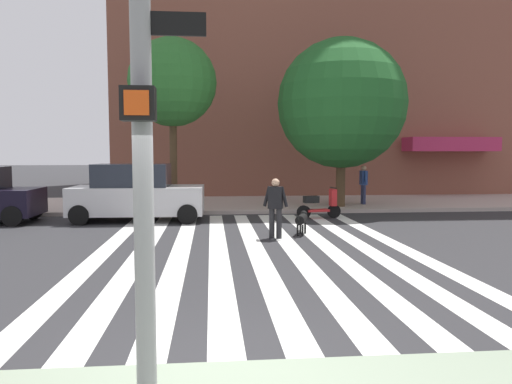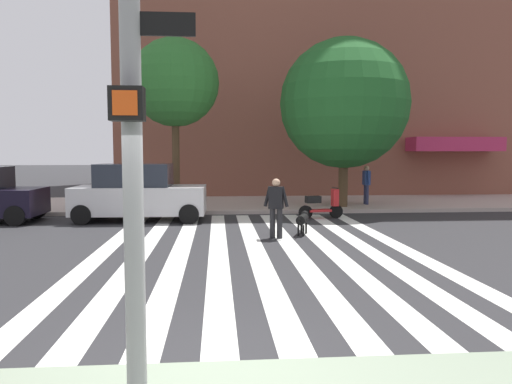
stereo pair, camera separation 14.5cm
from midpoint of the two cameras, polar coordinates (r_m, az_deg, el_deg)
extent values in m
plane|color=#2B2B2D|center=(11.85, -4.45, -6.78)|extent=(160.00, 160.00, 0.00)
cube|color=#AF9F97|center=(21.37, -4.52, -1.44)|extent=(80.00, 6.00, 0.15)
cube|color=silver|center=(12.13, -17.04, -6.68)|extent=(0.45, 12.67, 0.01)
cube|color=silver|center=(11.97, -12.80, -6.74)|extent=(0.45, 12.67, 0.01)
cube|color=silver|center=(11.88, -8.47, -6.77)|extent=(0.45, 12.67, 0.01)
cube|color=silver|center=(11.85, -4.09, -6.75)|extent=(0.45, 12.67, 0.01)
cube|color=silver|center=(11.89, 0.28, -6.70)|extent=(0.45, 12.67, 0.01)
cube|color=silver|center=(12.00, 4.60, -6.61)|extent=(0.45, 12.67, 0.01)
cube|color=silver|center=(12.17, 8.81, -6.49)|extent=(0.45, 12.67, 0.01)
cube|color=silver|center=(12.41, 12.88, -6.34)|extent=(0.45, 12.67, 0.01)
cube|color=silver|center=(12.71, 16.78, -6.16)|extent=(0.45, 12.67, 0.01)
cube|color=#AF2751|center=(26.51, 22.36, 5.20)|extent=(4.57, 1.60, 0.70)
cylinder|color=gray|center=(4.42, -13.56, 13.64)|extent=(0.18, 0.18, 5.80)
cube|color=black|center=(4.18, -13.92, 9.99)|extent=(0.28, 0.18, 0.28)
cube|color=#E54C14|center=(4.08, -14.15, 10.12)|extent=(0.20, 0.01, 0.20)
cube|color=black|center=(4.46, -9.91, 18.84)|extent=(0.56, 0.03, 0.20)
cylinder|color=black|center=(18.90, -24.18, -1.86)|extent=(0.66, 0.23, 0.66)
cylinder|color=black|center=(17.28, -26.18, -2.51)|extent=(0.66, 0.23, 0.66)
cube|color=silver|center=(17.11, -13.19, -0.90)|extent=(4.48, 2.05, 0.94)
cube|color=#232833|center=(17.08, -13.83, 1.95)|extent=(2.49, 1.76, 0.77)
cylinder|color=black|center=(17.81, -7.16, -1.86)|extent=(0.67, 0.24, 0.66)
cylinder|color=black|center=(16.06, -7.61, -2.58)|extent=(0.67, 0.24, 0.66)
cylinder|color=black|center=(18.39, -18.01, -1.85)|extent=(0.67, 0.24, 0.66)
cylinder|color=black|center=(16.70, -19.57, -2.54)|extent=(0.67, 0.24, 0.66)
cylinder|color=black|center=(17.60, 9.61, -2.26)|extent=(0.49, 0.17, 0.48)
cylinder|color=black|center=(17.19, 6.08, -2.39)|extent=(0.50, 0.21, 0.48)
cube|color=red|center=(17.36, 7.72, -2.17)|extent=(0.84, 0.44, 0.08)
cube|color=black|center=(17.23, 6.95, -0.88)|extent=(0.56, 0.38, 0.24)
cube|color=red|center=(17.53, 9.48, -0.65)|extent=(0.24, 0.31, 0.60)
cylinder|color=black|center=(17.50, 9.50, 0.49)|extent=(0.11, 0.50, 0.04)
cylinder|color=#4C3823|center=(19.45, -9.17, 3.99)|extent=(0.29, 0.29, 3.97)
sphere|color=#286628|center=(19.63, -9.28, 12.58)|extent=(3.44, 3.44, 3.44)
cylinder|color=#4C3823|center=(19.97, 10.41, 2.20)|extent=(0.37, 0.37, 2.72)
sphere|color=#1E5623|center=(20.05, 10.53, 10.18)|extent=(5.18, 5.18, 5.18)
cylinder|color=black|center=(13.31, 2.26, -3.70)|extent=(0.19, 0.19, 0.82)
cylinder|color=black|center=(13.27, 3.10, -3.73)|extent=(0.19, 0.19, 0.82)
cube|color=black|center=(13.21, 2.69, -0.67)|extent=(0.44, 0.36, 0.60)
cylinder|color=black|center=(13.26, 1.68, -0.51)|extent=(0.24, 0.16, 0.57)
cylinder|color=black|center=(13.15, 3.71, -0.56)|extent=(0.24, 0.16, 0.57)
sphere|color=tan|center=(13.18, 2.70, 1.11)|extent=(0.28, 0.28, 0.22)
cylinder|color=black|center=(13.90, 5.77, -3.20)|extent=(0.47, 0.72, 0.26)
sphere|color=black|center=(14.29, 6.05, -2.58)|extent=(0.26, 0.26, 0.20)
cylinder|color=black|center=(13.47, 5.46, -3.24)|extent=(0.11, 0.23, 0.16)
cylinder|color=black|center=(14.18, 5.63, -4.23)|extent=(0.07, 0.07, 0.32)
cylinder|color=black|center=(14.15, 6.19, -4.25)|extent=(0.07, 0.07, 0.32)
cylinder|color=black|center=(13.72, 5.30, -4.52)|extent=(0.07, 0.07, 0.32)
cylinder|color=black|center=(13.70, 5.88, -4.54)|extent=(0.07, 0.07, 0.32)
cylinder|color=#282D4C|center=(21.03, 13.08, -0.32)|extent=(0.15, 0.15, 0.82)
cylinder|color=#282D4C|center=(21.22, 12.91, -0.27)|extent=(0.15, 0.15, 0.82)
cube|color=navy|center=(21.08, 13.03, 1.63)|extent=(0.25, 0.39, 0.60)
cylinder|color=navy|center=(20.85, 13.24, 1.68)|extent=(0.10, 0.22, 0.57)
cylinder|color=navy|center=(21.30, 12.82, 1.75)|extent=(0.10, 0.22, 0.57)
sphere|color=tan|center=(21.06, 13.05, 2.74)|extent=(0.23, 0.23, 0.22)
camera|label=1|loc=(0.07, -89.65, 0.03)|focal=34.08mm
camera|label=2|loc=(0.07, 90.35, -0.03)|focal=34.08mm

